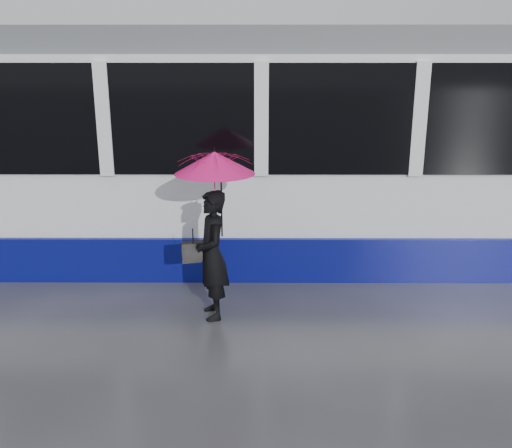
{
  "coord_description": "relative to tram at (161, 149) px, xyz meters",
  "views": [
    {
      "loc": [
        -0.25,
        -6.02,
        3.0
      ],
      "look_at": [
        -0.28,
        0.35,
        1.1
      ],
      "focal_mm": 40.0,
      "sensor_mm": 36.0,
      "label": 1
    }
  ],
  "objects": [
    {
      "name": "ground",
      "position": [
        1.72,
        -2.5,
        -1.64
      ],
      "size": [
        90.0,
        90.0,
        0.0
      ],
      "primitive_type": "plane",
      "color": "#2A2A2F",
      "rests_on": "ground"
    },
    {
      "name": "rails",
      "position": [
        1.72,
        -0.0,
        -1.63
      ],
      "size": [
        34.0,
        1.51,
        0.02
      ],
      "color": "#3F3D38",
      "rests_on": "ground"
    },
    {
      "name": "tram",
      "position": [
        0.0,
        0.0,
        0.0
      ],
      "size": [
        26.0,
        2.56,
        3.35
      ],
      "color": "white",
      "rests_on": "ground"
    },
    {
      "name": "woman",
      "position": [
        0.93,
        -2.3,
        -0.87
      ],
      "size": [
        0.5,
        0.63,
        1.53
      ],
      "primitive_type": "imported",
      "rotation": [
        0.0,
        0.0,
        -1.32
      ],
      "color": "black",
      "rests_on": "ground"
    },
    {
      "name": "umbrella",
      "position": [
        0.98,
        -2.3,
        0.04
      ],
      "size": [
        1.1,
        1.1,
        1.03
      ],
      "rotation": [
        0.0,
        0.0,
        0.26
      ],
      "color": "#EF1466",
      "rests_on": "ground"
    },
    {
      "name": "handbag",
      "position": [
        0.71,
        -2.28,
        -0.84
      ],
      "size": [
        0.29,
        0.18,
        0.42
      ],
      "rotation": [
        0.0,
        0.0,
        0.26
      ],
      "color": "black",
      "rests_on": "ground"
    }
  ]
}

